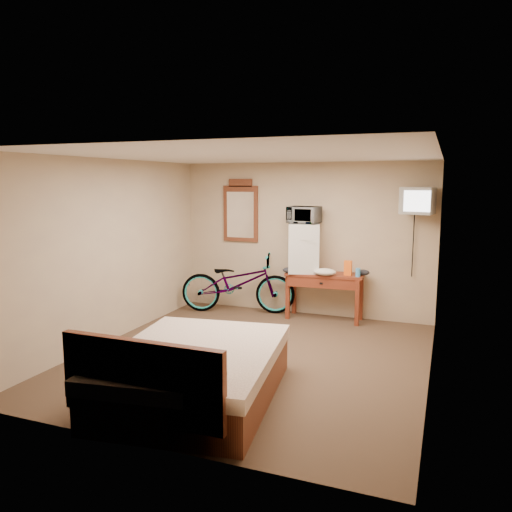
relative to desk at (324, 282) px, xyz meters
name	(u,v)px	position (x,y,z in m)	size (l,w,h in m)	color
room	(253,259)	(-0.42, -2.00, 0.63)	(4.60, 4.64, 2.50)	#433221
desk	(324,282)	(0.00, 0.00, 0.00)	(1.23, 0.52, 0.75)	maroon
mini_fridge	(303,248)	(-0.35, 0.03, 0.53)	(0.59, 0.58, 0.78)	silver
microwave	(304,215)	(-0.35, 0.03, 1.05)	(0.49, 0.33, 0.27)	silver
snack_bag	(348,268)	(0.37, 0.00, 0.25)	(0.12, 0.07, 0.23)	orange
blue_cup	(358,272)	(0.54, -0.06, 0.20)	(0.08, 0.08, 0.13)	#439CE4
cloth_cream	(325,272)	(0.04, -0.13, 0.19)	(0.35, 0.27, 0.11)	white
cloth_dark_a	(290,270)	(-0.53, -0.14, 0.18)	(0.24, 0.18, 0.09)	black
cloth_dark_b	(363,272)	(0.60, 0.08, 0.18)	(0.20, 0.16, 0.09)	black
crt_television	(418,201)	(1.36, 0.02, 1.30)	(0.51, 0.60, 0.39)	black
wall_mirror	(241,211)	(-1.54, 0.27, 1.07)	(0.63, 0.04, 1.06)	brown
bicycle	(238,283)	(-1.46, -0.05, -0.11)	(0.67, 1.91, 1.01)	black
bed	(193,372)	(-0.54, -3.38, -0.32)	(1.85, 2.29, 0.90)	brown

